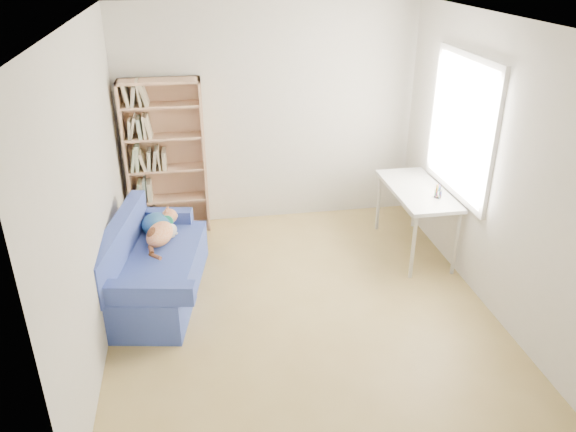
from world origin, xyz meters
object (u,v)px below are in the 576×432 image
object	(u,v)px
bookshelf	(166,164)
pen_cup	(438,193)
sofa	(152,266)
desk	(417,195)

from	to	relation	value
bookshelf	pen_cup	world-z (taller)	bookshelf
sofa	bookshelf	bearing A→B (deg)	94.14
sofa	bookshelf	distance (m)	1.51
bookshelf	desk	size ratio (longest dim) A/B	1.48
bookshelf	sofa	bearing A→B (deg)	-96.28
desk	pen_cup	bearing A→B (deg)	-66.58
bookshelf	desk	bearing A→B (deg)	-20.38
desk	sofa	bearing A→B (deg)	-171.80
sofa	desk	xyz separation A→B (m)	(2.83, 0.41, 0.37)
desk	pen_cup	size ratio (longest dim) A/B	8.28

